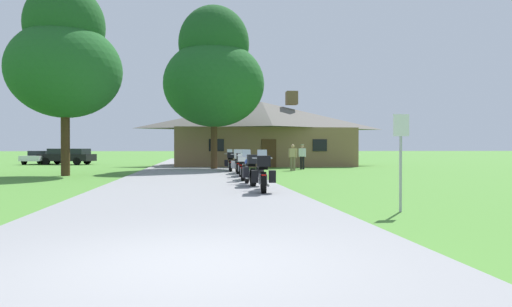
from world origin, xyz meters
TOP-DOWN VIEW (x-y plane):
  - ground_plane at (0.00, 20.00)m, footprint 500.00×500.00m
  - asphalt_driveway at (0.00, 18.00)m, footprint 6.40×80.00m
  - motorcycle_blue_nearest_to_camera at (2.20, 8.61)m, footprint 0.86×2.08m
  - motorcycle_blue_second_in_row at (2.12, 11.14)m, footprint 0.76×2.08m
  - motorcycle_yellow_third_in_row at (2.15, 14.04)m, footprint 0.76×2.08m
  - motorcycle_orange_fourth_in_row at (2.31, 16.81)m, footprint 0.69×2.08m
  - motorcycle_green_fifth_in_row at (2.36, 19.11)m, footprint 0.75×2.08m
  - motorcycle_yellow_farthest_in_row at (2.17, 21.65)m, footprint 0.75×2.08m
  - stone_lodge at (5.52, 31.79)m, footprint 14.69×7.65m
  - bystander_white_shirt_near_lodge at (7.27, 24.86)m, footprint 0.44×0.40m
  - bystander_tan_shirt_beside_signpost at (6.24, 23.10)m, footprint 0.52×0.34m
  - metal_signpost_roadside at (4.59, 4.19)m, footprint 0.36×0.06m
  - tree_by_lodge_front at (1.36, 25.51)m, footprint 6.75×6.75m
  - tree_left_near at (-6.49, 19.17)m, footprint 5.69×5.69m
  - parked_black_suv_far_left at (-10.97, 36.45)m, footprint 4.93×3.04m
  - parked_white_sedan_far_left at (-13.61, 37.88)m, footprint 2.53×4.45m

SIDE VIEW (x-z plane):
  - ground_plane at x=0.00m, z-range 0.00..0.00m
  - asphalt_driveway at x=0.00m, z-range 0.00..0.06m
  - motorcycle_blue_nearest_to_camera at x=2.20m, z-range -0.04..1.26m
  - motorcycle_blue_second_in_row at x=2.12m, z-range -0.04..1.26m
  - motorcycle_green_fifth_in_row at x=2.36m, z-range -0.04..1.26m
  - motorcycle_yellow_farthest_in_row at x=2.17m, z-range -0.04..1.26m
  - motorcycle_yellow_third_in_row at x=2.15m, z-range -0.03..1.27m
  - motorcycle_orange_fourth_in_row at x=2.31m, z-range -0.03..1.27m
  - parked_white_sedan_far_left at x=-13.61m, z-range 0.04..1.24m
  - parked_black_suv_far_left at x=-10.97m, z-range 0.08..1.48m
  - bystander_tan_shirt_beside_signpost at x=6.24m, z-range 0.10..1.76m
  - bystander_white_shirt_near_lodge at x=7.27m, z-range 0.11..1.79m
  - metal_signpost_roadside at x=4.59m, z-range 0.28..2.42m
  - stone_lodge at x=5.52m, z-range -0.37..5.76m
  - tree_left_near at x=-6.49m, z-range 1.16..10.97m
  - tree_by_lodge_front at x=1.36m, z-range 1.05..12.01m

